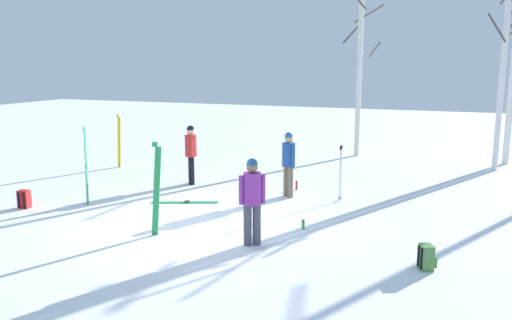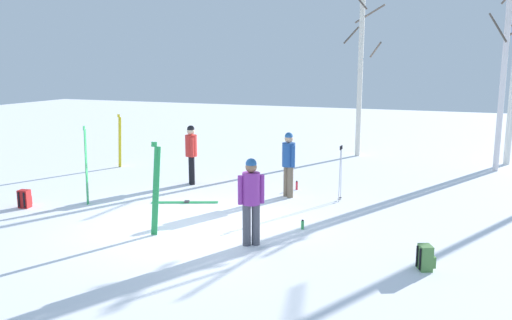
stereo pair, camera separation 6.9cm
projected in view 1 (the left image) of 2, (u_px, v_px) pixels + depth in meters
The scene contains 15 objects.
ground_plane at pixel (194, 225), 11.51m from camera, with size 60.00×60.00×0.00m, color white.
person_0 at pixel (289, 160), 13.74m from camera, with size 0.43×0.36×1.72m.
person_1 at pixel (191, 151), 15.19m from camera, with size 0.34×0.45×1.72m.
person_2 at pixel (252, 196), 10.09m from camera, with size 0.45×0.34×1.72m.
ski_pair_planted_0 at pixel (156, 190), 10.67m from camera, with size 0.27×0.08×1.94m.
ski_pair_planted_1 at pixel (119, 141), 17.62m from camera, with size 0.24×0.07×1.79m.
ski_pair_planted_2 at pixel (86, 166), 13.04m from camera, with size 0.10×0.21×1.96m.
ski_pair_lying_0 at pixel (185, 202), 13.32m from camera, with size 1.62×0.79×0.05m.
ski_poles_0 at pixel (340, 172), 13.36m from camera, with size 0.07×0.26×1.44m.
backpack_0 at pixel (24, 199), 12.83m from camera, with size 0.29×0.31×0.44m.
backpack_1 at pixel (427, 258), 9.02m from camera, with size 0.34×0.32×0.44m.
water_bottle_0 at pixel (303, 225), 11.22m from camera, with size 0.07×0.07×0.21m.
water_bottle_1 at pixel (297, 185), 14.67m from camera, with size 0.06×0.06×0.25m.
birch_tree_0 at pixel (360, 62), 19.34m from camera, with size 1.39×1.45×6.62m.
birch_tree_1 at pixel (504, 60), 16.61m from camera, with size 1.38×1.37×6.85m.
Camera 1 is at (5.29, -9.79, 3.52)m, focal length 37.01 mm.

